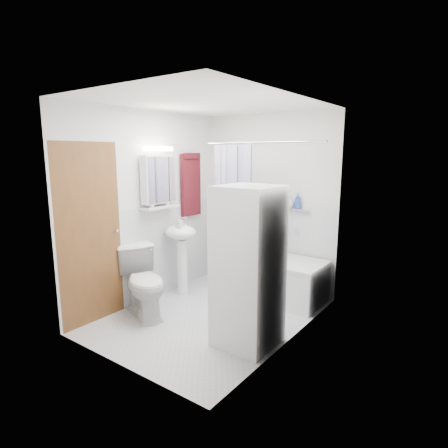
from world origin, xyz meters
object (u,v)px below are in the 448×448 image
Objects in this scene: washer_dryer at (248,267)px; toilet at (144,283)px; sink at (181,243)px; bathtub at (270,275)px.

toilet is (-1.33, -0.15, -0.40)m from washer_dryer.
washer_dryer is at bearing -22.91° from sink.
bathtub is 1.36m from washer_dryer.
sink is at bearing 31.18° from toilet.
toilet reaches higher than bathtub.
bathtub is 1.25m from sink.
sink is 1.29× the size of toilet.
washer_dryer is at bearing -70.94° from bathtub.
sink is 1.56m from washer_dryer.
toilet is (0.10, -0.76, -0.31)m from sink.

